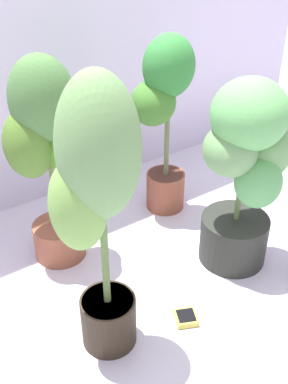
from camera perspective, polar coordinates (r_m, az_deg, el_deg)
ground_plane at (r=1.90m, az=2.57°, el=-10.78°), size 8.00×8.00×0.00m
potted_plant_front_right at (r=1.79m, az=12.53°, el=2.90°), size 0.42×0.38×0.80m
potted_plant_back_right at (r=2.07m, az=2.44°, el=10.11°), size 0.31×0.24×0.85m
potted_plant_front_left at (r=1.30m, az=-5.90°, el=-0.82°), size 0.33×0.30×0.96m
potted_plant_back_left at (r=1.77m, az=-11.97°, el=5.47°), size 0.36×0.32×0.87m
hygrometer_box at (r=1.75m, az=5.23°, el=-15.30°), size 0.11×0.11×0.03m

